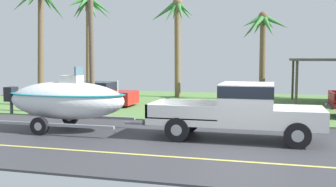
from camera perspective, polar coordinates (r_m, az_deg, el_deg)
The scene contains 9 objects.
ground at distance 20.56m, azimuth 12.46°, elevation -2.53°, with size 36.00×22.00×0.11m.
pickup_truck_towing at distance 13.12m, azimuth 11.30°, elevation -2.18°, with size 5.87×2.03×1.88m.
boat_on_trailer at distance 15.07m, azimuth -14.66°, elevation -0.91°, with size 5.83×2.37×2.40m.
parked_sedan_near at distance 22.36m, azimuth -10.73°, elevation -0.12°, with size 4.61×1.87×1.38m.
palm_tree_near_right at distance 26.71m, azimuth -11.53°, elevation 11.01°, with size 3.20×2.80×7.01m.
palm_tree_mid at distance 25.46m, azimuth 13.60°, elevation 8.53°, with size 3.07×3.56×5.63m.
palm_tree_far_left at distance 26.66m, azimuth 1.19°, elevation 9.87°, with size 3.08×2.16×6.77m.
palm_tree_far_right at distance 23.12m, azimuth -18.11°, elevation 11.16°, with size 2.88×2.71×6.89m.
utility_pole at distance 18.76m, azimuth -11.15°, elevation 8.94°, with size 0.24×1.80×7.63m.
Camera 1 is at (0.94, -11.97, 2.70)m, focal length 41.72 mm.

